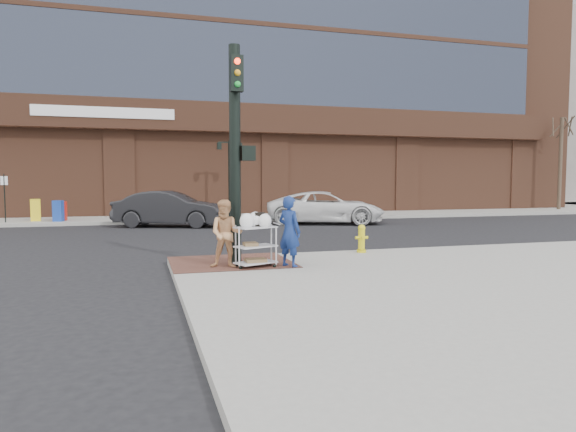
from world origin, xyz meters
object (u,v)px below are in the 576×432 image
object	(u,v)px
woman_blue	(289,232)
pedestrian_tan	(226,234)
minivan_white	(326,208)
fire_hydrant	(362,238)
sedan_dark	(170,209)
utility_cart	(256,242)
traffic_signal_pole	(236,147)
lamp_post	(230,170)

from	to	relation	value
woman_blue	pedestrian_tan	distance (m)	1.40
minivan_white	fire_hydrant	distance (m)	10.71
sedan_dark	utility_cart	size ratio (longest dim) A/B	3.96
traffic_signal_pole	sedan_dark	xyz separation A→B (m)	(-0.85, 11.51, -2.03)
pedestrian_tan	utility_cart	size ratio (longest dim) A/B	1.23
utility_cart	woman_blue	bearing A→B (deg)	-11.62
traffic_signal_pole	fire_hydrant	xyz separation A→B (m)	(3.52, 0.78, -2.30)
woman_blue	minivan_white	size ratio (longest dim) A/B	0.29
utility_cart	minivan_white	bearing A→B (deg)	62.89
lamp_post	fire_hydrant	size ratio (longest dim) A/B	5.34
utility_cart	pedestrian_tan	bearing A→B (deg)	167.93
lamp_post	minivan_white	xyz separation A→B (m)	(3.86, -4.12, -1.85)
traffic_signal_pole	minivan_white	bearing A→B (deg)	60.28
traffic_signal_pole	woman_blue	xyz separation A→B (m)	(1.02, -0.86, -1.89)
utility_cart	fire_hydrant	bearing A→B (deg)	24.76
pedestrian_tan	sedan_dark	world-z (taller)	pedestrian_tan
pedestrian_tan	minivan_white	distance (m)	13.46
woman_blue	minivan_white	bearing A→B (deg)	-58.57
lamp_post	fire_hydrant	bearing A→B (deg)	-85.88
sedan_dark	minivan_white	size ratio (longest dim) A/B	0.87
traffic_signal_pole	pedestrian_tan	size ratio (longest dim) A/B	3.33
sedan_dark	utility_cart	world-z (taller)	sedan_dark
woman_blue	sedan_dark	bearing A→B (deg)	-26.01
woman_blue	utility_cart	bearing A→B (deg)	43.77
minivan_white	utility_cart	xyz separation A→B (m)	(-6.05, -11.82, -0.06)
lamp_post	woman_blue	distance (m)	16.24
minivan_white	utility_cart	world-z (taller)	minivan_white
woman_blue	fire_hydrant	size ratio (longest dim) A/B	2.11
lamp_post	utility_cart	bearing A→B (deg)	-97.81
traffic_signal_pole	minivan_white	world-z (taller)	traffic_signal_pole
traffic_signal_pole	woman_blue	world-z (taller)	traffic_signal_pole
woman_blue	utility_cart	size ratio (longest dim) A/B	1.29
lamp_post	sedan_dark	bearing A→B (deg)	-131.84
traffic_signal_pole	fire_hydrant	bearing A→B (deg)	12.50
minivan_white	sedan_dark	bearing A→B (deg)	105.19
pedestrian_tan	utility_cart	distance (m)	0.68
woman_blue	lamp_post	bearing A→B (deg)	-39.77
lamp_post	minivan_white	size ratio (longest dim) A/B	0.72
lamp_post	woman_blue	size ratio (longest dim) A/B	2.53
woman_blue	pedestrian_tan	bearing A→B (deg)	43.56
traffic_signal_pole	pedestrian_tan	bearing A→B (deg)	-120.78
sedan_dark	utility_cart	xyz separation A→B (m)	(1.14, -12.22, -0.09)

